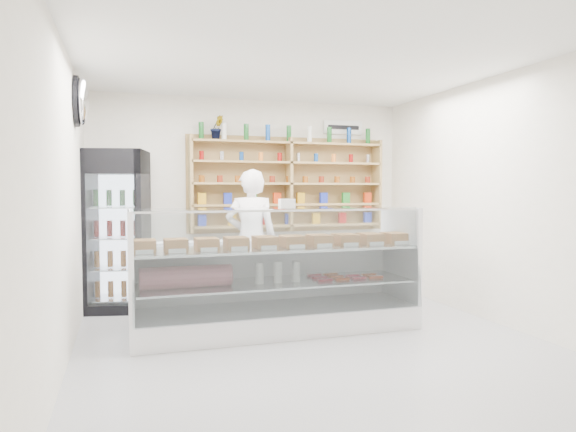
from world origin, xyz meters
name	(u,v)px	position (x,y,z in m)	size (l,w,h in m)	color
room	(313,202)	(0.00, 0.00, 1.40)	(5.00, 5.00, 5.00)	#A5A6AA
display_counter	(276,297)	(-0.22, 0.56, 0.36)	(3.04, 0.91, 1.32)	white
shop_worker	(251,239)	(-0.23, 1.63, 0.89)	(0.65, 0.42, 1.77)	white
drinks_cooler	(117,230)	(-1.85, 2.08, 1.01)	(0.85, 0.84, 2.01)	black
wall_shelving	(289,184)	(0.50, 2.34, 1.59)	(2.84, 0.28, 1.33)	#A2894C
potted_plant	(217,128)	(-0.53, 2.34, 2.36)	(0.18, 0.15, 0.34)	#1E6626
security_mirror	(82,101)	(-2.17, 1.20, 2.45)	(0.15, 0.50, 0.50)	silver
wall_sign	(343,127)	(1.40, 2.47, 2.45)	(0.62, 0.03, 0.20)	white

